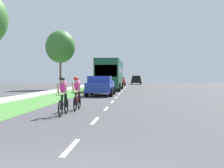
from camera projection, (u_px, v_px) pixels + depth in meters
name	position (u px, v px, depth m)	size (l,w,h in m)	color
ground_plane	(117.00, 97.00, 24.61)	(120.00, 120.00, 0.00)	#424244
grass_verge	(56.00, 97.00, 24.96)	(2.97, 70.00, 0.01)	#478438
sidewalk_concrete	(25.00, 97.00, 25.15)	(2.00, 70.00, 0.10)	#B2ADA3
lane_markings_center	(119.00, 94.00, 28.60)	(0.12, 53.49, 0.01)	white
cyclist_lead	(63.00, 96.00, 12.95)	(0.42, 1.72, 1.58)	black
cyclist_trailing	(77.00, 93.00, 14.92)	(0.42, 1.72, 1.58)	black
pickup_blue	(101.00, 86.00, 26.38)	(2.22, 5.10, 1.64)	#23389E
bus_dark_green	(110.00, 73.00, 37.41)	(2.78, 11.60, 3.48)	#194C2D
sedan_red	(120.00, 81.00, 55.50)	(1.98, 4.30, 1.52)	red
suv_black	(136.00, 80.00, 66.48)	(2.15, 4.70, 1.79)	black
street_tree_far	(60.00, 47.00, 39.27)	(3.66, 3.66, 7.31)	brown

